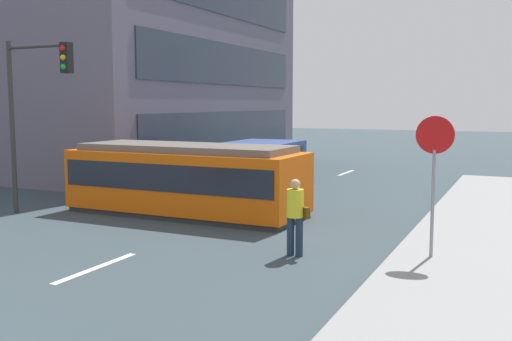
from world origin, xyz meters
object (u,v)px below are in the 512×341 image
Objects in this scene: stop_sign at (434,157)px; traffic_light_mast at (34,95)px; streetcar_tram at (186,178)px; pedestrian_crossing at (295,213)px; city_bus at (250,164)px.

traffic_light_mast is (-11.21, 0.49, 1.32)m from stop_sign.
streetcar_tram is at bearing 28.30° from traffic_light_mast.
traffic_light_mast is at bearing 172.52° from pedestrian_crossing.
city_bus is 1.99× the size of stop_sign.
pedestrian_crossing is at bearing -58.62° from city_bus.
stop_sign is at bearing -2.49° from traffic_light_mast.
pedestrian_crossing is 0.58× the size of stop_sign.
streetcar_tram is 2.47× the size of stop_sign.
city_bus reaches higher than pedestrian_crossing.
traffic_light_mast is at bearing -151.70° from streetcar_tram.
pedestrian_crossing is at bearing -167.15° from stop_sign.
traffic_light_mast reaches higher than pedestrian_crossing.
traffic_light_mast is (-3.51, -7.03, 2.50)m from city_bus.
traffic_light_mast reaches higher than streetcar_tram.
city_bus is (-0.30, 4.98, -0.05)m from streetcar_tram.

